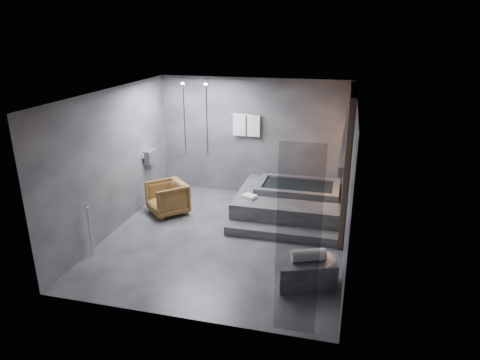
# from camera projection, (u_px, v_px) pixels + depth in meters

# --- Properties ---
(room) EXTENTS (5.00, 5.04, 2.82)m
(room) POSITION_uv_depth(u_px,v_px,m) (248.00, 150.00, 7.89)
(room) COLOR #2D2D30
(room) RESTS_ON ground
(tub_deck) EXTENTS (2.20, 2.00, 0.50)m
(tub_deck) POSITION_uv_depth(u_px,v_px,m) (289.00, 203.00, 9.35)
(tub_deck) COLOR #323335
(tub_deck) RESTS_ON ground
(tub_step) EXTENTS (2.20, 0.36, 0.18)m
(tub_step) POSITION_uv_depth(u_px,v_px,m) (281.00, 233.00, 8.32)
(tub_step) COLOR #323335
(tub_step) RESTS_ON ground
(concrete_bench) EXTENTS (1.04, 0.80, 0.41)m
(concrete_bench) POSITION_uv_depth(u_px,v_px,m) (305.00, 272.00, 6.78)
(concrete_bench) COLOR #363639
(concrete_bench) RESTS_ON ground
(driftwood_chair) EXTENTS (1.09, 1.09, 0.71)m
(driftwood_chair) POSITION_uv_depth(u_px,v_px,m) (167.00, 198.00, 9.33)
(driftwood_chair) COLOR #442A11
(driftwood_chair) RESTS_ON ground
(rolled_towel) EXTENTS (0.58, 0.38, 0.20)m
(rolled_towel) POSITION_uv_depth(u_px,v_px,m) (308.00, 255.00, 6.69)
(rolled_towel) COLOR silver
(rolled_towel) RESTS_ON concrete_bench
(deck_towel) EXTENTS (0.34, 0.30, 0.07)m
(deck_towel) POSITION_uv_depth(u_px,v_px,m) (249.00, 197.00, 8.93)
(deck_towel) COLOR white
(deck_towel) RESTS_ON tub_deck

